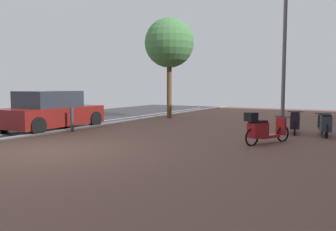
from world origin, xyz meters
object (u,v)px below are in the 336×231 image
object	(u,v)px
bollard_far	(72,120)
scooter_near	(262,129)
scooter_mid	(325,124)
street_tree	(169,43)
parked_car_near	(51,112)
scooter_far	(295,122)
lamp_post	(284,48)

from	to	relation	value
bollard_far	scooter_near	bearing A→B (deg)	5.69
scooter_mid	street_tree	world-z (taller)	street_tree
parked_car_near	street_tree	xyz separation A→B (m)	(1.68, 6.25, 3.12)
scooter_far	bollard_far	xyz separation A→B (m)	(-7.09, -3.38, 0.03)
bollard_far	lamp_post	bearing A→B (deg)	34.55
lamp_post	scooter_mid	bearing A→B (deg)	-37.88
scooter_near	parked_car_near	bearing A→B (deg)	-176.33
scooter_far	bollard_far	distance (m)	7.85
bollard_far	parked_car_near	bearing A→B (deg)	172.73
scooter_near	parked_car_near	size ratio (longest dim) A/B	0.43
scooter_near	parked_car_near	xyz separation A→B (m)	(-7.88, -0.51, 0.25)
scooter_near	lamp_post	bearing A→B (deg)	92.80
scooter_far	lamp_post	size ratio (longest dim) A/B	0.30
scooter_mid	street_tree	bearing A→B (deg)	157.19
scooter_mid	scooter_far	size ratio (longest dim) A/B	1.05
scooter_mid	bollard_far	bearing A→B (deg)	-158.29
parked_car_near	bollard_far	world-z (taller)	parked_car_near
lamp_post	bollard_far	size ratio (longest dim) A/B	6.36
scooter_mid	scooter_far	distance (m)	0.98
lamp_post	street_tree	size ratio (longest dim) A/B	1.09
scooter_near	street_tree	size ratio (longest dim) A/B	0.33
parked_car_near	scooter_near	bearing A→B (deg)	3.67
street_tree	scooter_near	bearing A→B (deg)	-42.83
lamp_post	street_tree	bearing A→B (deg)	161.95
scooter_near	scooter_mid	distance (m)	2.91
lamp_post	street_tree	distance (m)	6.37
lamp_post	bollard_far	distance (m)	8.28
bollard_far	scooter_far	bearing A→B (deg)	25.46
street_tree	parked_car_near	bearing A→B (deg)	-105.01
scooter_mid	bollard_far	xyz separation A→B (m)	(-8.06, -3.21, 0.04)
scooter_near	scooter_mid	bearing A→B (deg)	61.02
scooter_far	lamp_post	world-z (taller)	lamp_post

